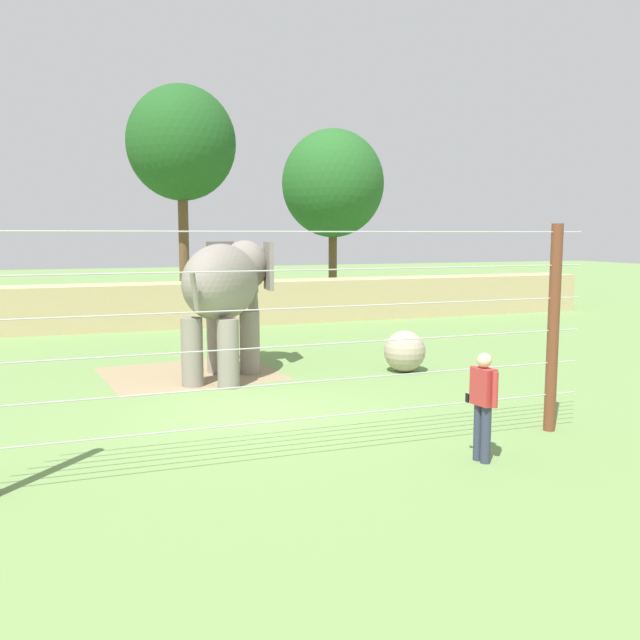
% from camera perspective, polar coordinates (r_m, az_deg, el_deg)
% --- Properties ---
extents(ground_plane, '(120.00, 120.00, 0.00)m').
position_cam_1_polar(ground_plane, '(13.41, -5.22, -7.62)').
color(ground_plane, '#6B8E4C').
extents(dirt_patch, '(4.48, 4.09, 0.01)m').
position_cam_1_polar(dirt_patch, '(17.13, -10.83, -4.45)').
color(dirt_patch, '#937F5B').
rests_on(dirt_patch, ground).
extents(embankment_wall, '(36.00, 1.80, 1.63)m').
position_cam_1_polar(embankment_wall, '(25.88, -12.76, 1.23)').
color(embankment_wall, tan).
rests_on(embankment_wall, ground).
extents(elephant, '(3.20, 3.98, 3.28)m').
position_cam_1_polar(elephant, '(16.36, -7.90, 2.73)').
color(elephant, gray).
rests_on(elephant, ground).
extents(enrichment_ball, '(1.04, 1.04, 1.04)m').
position_cam_1_polar(enrichment_ball, '(17.13, 7.12, -2.61)').
color(enrichment_ball, tan).
rests_on(enrichment_ball, ground).
extents(cable_fence, '(9.92, 0.20, 3.61)m').
position_cam_1_polar(cable_fence, '(10.18, -0.86, -1.85)').
color(cable_fence, brown).
rests_on(cable_fence, ground).
extents(zookeeper, '(0.28, 0.58, 1.67)m').
position_cam_1_polar(zookeeper, '(10.55, 13.53, -6.70)').
color(zookeeper, '#33384C').
rests_on(zookeeper, ground).
extents(tree_far_left, '(4.67, 4.67, 9.78)m').
position_cam_1_polar(tree_far_left, '(30.69, -11.57, 14.28)').
color(tree_far_left, brown).
rests_on(tree_far_left, ground).
extents(tree_left_of_centre, '(5.31, 5.31, 8.85)m').
position_cam_1_polar(tree_left_of_centre, '(36.04, 1.09, 11.37)').
color(tree_left_of_centre, brown).
rests_on(tree_left_of_centre, ground).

